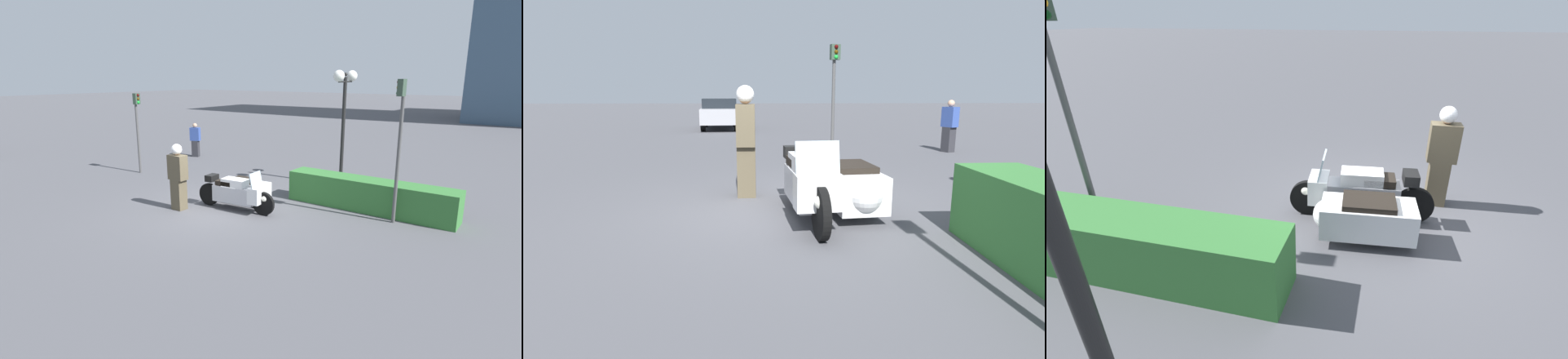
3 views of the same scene
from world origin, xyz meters
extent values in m
plane|color=#4C4C51|center=(0.00, 0.00, 0.00)|extent=(160.00, 160.00, 0.00)
cylinder|color=black|center=(1.39, 0.36, 0.32)|extent=(0.65, 0.16, 0.64)
cylinder|color=black|center=(-0.41, 0.19, 0.32)|extent=(0.65, 0.16, 0.64)
cylinder|color=black|center=(0.25, 0.93, 0.25)|extent=(0.51, 0.15, 0.50)
cube|color=#B7B7BC|center=(0.49, 0.28, 0.45)|extent=(1.31, 0.54, 0.45)
cube|color=white|center=(0.49, 0.28, 0.77)|extent=(0.73, 0.46, 0.24)
cube|color=black|center=(0.20, 0.25, 0.75)|extent=(0.55, 0.44, 0.12)
cube|color=white|center=(1.20, 0.35, 0.54)|extent=(0.37, 0.59, 0.44)
cube|color=silver|center=(1.15, 0.34, 0.95)|extent=(0.16, 0.55, 0.40)
sphere|color=white|center=(1.43, 0.37, 0.47)|extent=(0.18, 0.18, 0.18)
cube|color=white|center=(0.30, 0.94, 0.40)|extent=(1.49, 0.79, 0.50)
sphere|color=white|center=(0.91, 1.00, 0.43)|extent=(0.47, 0.47, 0.48)
cube|color=black|center=(0.30, 0.94, 0.69)|extent=(0.84, 0.63, 0.09)
cube|color=black|center=(-0.30, 0.20, 0.82)|extent=(0.28, 0.40, 0.18)
cube|color=brown|center=(-0.83, -0.60, 0.43)|extent=(0.36, 0.31, 0.86)
cube|color=brown|center=(-0.83, -0.60, 1.20)|extent=(0.51, 0.31, 0.68)
sphere|color=tan|center=(-0.83, -0.60, 1.66)|extent=(0.23, 0.23, 0.23)
sphere|color=white|center=(-0.83, -0.60, 1.70)|extent=(0.29, 0.29, 0.29)
cube|color=#337033|center=(3.49, 2.44, 0.44)|extent=(4.70, 0.80, 0.87)
cylinder|color=black|center=(1.69, 4.48, 1.80)|extent=(0.12, 0.12, 3.61)
cylinder|color=black|center=(1.69, 4.48, 3.46)|extent=(0.05, 0.99, 0.05)
sphere|color=white|center=(1.69, 4.97, 3.64)|extent=(0.36, 0.36, 0.36)
sphere|color=white|center=(1.69, 3.99, 3.64)|extent=(0.36, 0.36, 0.36)
sphere|color=black|center=(1.69, 4.48, 3.69)|extent=(0.12, 0.12, 0.12)
cylinder|color=#4C4C4C|center=(4.40, 1.86, 1.58)|extent=(0.09, 0.09, 3.16)
cube|color=#334738|center=(4.34, 1.86, 3.36)|extent=(0.15, 0.26, 0.40)
sphere|color=#410707|center=(4.27, 1.87, 3.49)|extent=(0.11, 0.11, 0.11)
sphere|color=orange|center=(4.27, 1.87, 3.36)|extent=(0.11, 0.11, 0.11)
sphere|color=#07350F|center=(4.27, 1.87, 3.23)|extent=(0.11, 0.11, 0.11)
cylinder|color=#4C4C4C|center=(-5.41, 1.63, 1.31)|extent=(0.09, 0.09, 2.62)
cube|color=#334738|center=(-5.35, 1.64, 2.82)|extent=(0.20, 0.28, 0.40)
sphere|color=#410707|center=(-5.28, 1.66, 2.95)|extent=(0.11, 0.11, 0.11)
sphere|color=#462D06|center=(-5.28, 1.66, 2.82)|extent=(0.11, 0.11, 0.11)
sphere|color=green|center=(-5.28, 1.66, 2.69)|extent=(0.11, 0.11, 0.11)
cube|color=#2D2D33|center=(-6.02, 5.26, 0.38)|extent=(0.39, 0.37, 0.75)
cube|color=#334C99|center=(-6.02, 5.26, 1.05)|extent=(0.51, 0.42, 0.59)
sphere|color=tan|center=(-6.02, 5.26, 1.45)|extent=(0.20, 0.20, 0.20)
camera|label=1|loc=(7.44, -8.05, 3.61)|focal=28.00mm
camera|label=2|loc=(5.96, -0.30, 1.69)|focal=28.00mm
camera|label=3|loc=(0.10, 5.60, 3.23)|focal=24.00mm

